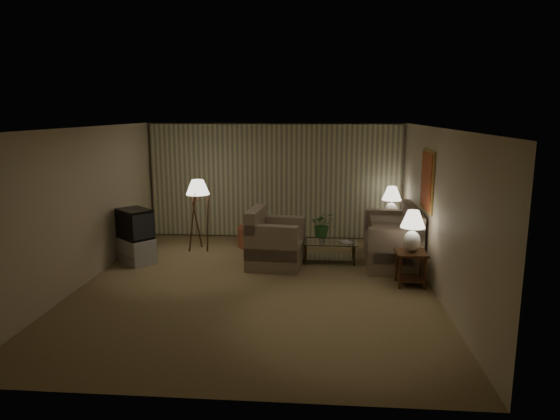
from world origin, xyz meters
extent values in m
plane|color=#A18658|center=(0.00, 0.00, 0.00)|extent=(7.00, 7.00, 0.00)
cube|color=beige|center=(0.00, 3.50, 1.35)|extent=(6.00, 0.04, 2.70)
cube|color=beige|center=(-3.00, 0.00, 1.35)|extent=(0.04, 7.00, 2.70)
cube|color=beige|center=(3.00, 0.00, 1.35)|extent=(0.04, 7.00, 2.70)
cube|color=white|center=(0.00, 0.00, 2.70)|extent=(6.00, 7.00, 0.04)
cube|color=beige|center=(0.00, 3.42, 1.35)|extent=(5.85, 0.12, 2.65)
cube|color=#BA9041|center=(2.98, 0.80, 1.75)|extent=(0.03, 0.90, 1.10)
cube|color=#AE3920|center=(2.95, 0.80, 1.75)|extent=(0.02, 0.80, 1.00)
cube|color=gray|center=(2.50, 1.58, 0.23)|extent=(2.09, 1.20, 0.46)
cube|color=gray|center=(0.23, 1.13, 0.23)|extent=(1.27, 1.22, 0.47)
cube|color=#3A1E0F|center=(2.65, 0.23, 0.58)|extent=(0.51, 0.51, 0.04)
cube|color=#3A1E0F|center=(2.65, 0.23, 0.12)|extent=(0.44, 0.44, 0.02)
cylinder|color=#3A1E0F|center=(2.44, 0.02, 0.28)|extent=(0.05, 0.05, 0.56)
cylinder|color=#3A1E0F|center=(2.44, 0.44, 0.28)|extent=(0.05, 0.05, 0.56)
cylinder|color=#3A1E0F|center=(2.86, 0.02, 0.28)|extent=(0.05, 0.05, 0.56)
cylinder|color=#3A1E0F|center=(2.86, 0.44, 0.28)|extent=(0.05, 0.05, 0.56)
cube|color=#3A1E0F|center=(2.65, 2.83, 0.58)|extent=(0.47, 0.40, 0.04)
cube|color=#3A1E0F|center=(2.65, 2.83, 0.12)|extent=(0.40, 0.34, 0.02)
cylinder|color=#3A1E0F|center=(2.46, 2.68, 0.28)|extent=(0.05, 0.05, 0.56)
cylinder|color=#3A1E0F|center=(2.46, 2.98, 0.28)|extent=(0.05, 0.05, 0.56)
cylinder|color=#3A1E0F|center=(2.84, 2.68, 0.28)|extent=(0.05, 0.05, 0.56)
cylinder|color=#3A1E0F|center=(2.84, 2.98, 0.28)|extent=(0.05, 0.05, 0.56)
ellipsoid|color=white|center=(2.65, 0.23, 0.78)|extent=(0.29, 0.29, 0.37)
cylinder|color=white|center=(2.65, 0.23, 1.01)|extent=(0.03, 0.03, 0.08)
cone|color=white|center=(2.65, 0.23, 1.18)|extent=(0.42, 0.42, 0.29)
ellipsoid|color=white|center=(2.65, 2.83, 0.79)|extent=(0.30, 0.30, 0.38)
cylinder|color=white|center=(2.65, 2.83, 1.02)|extent=(0.03, 0.03, 0.09)
cone|color=white|center=(2.65, 2.83, 1.19)|extent=(0.43, 0.43, 0.30)
cube|color=silver|center=(1.28, 1.48, 0.41)|extent=(1.09, 0.59, 0.02)
cube|color=silver|center=(1.28, 1.48, 0.10)|extent=(1.01, 0.52, 0.01)
cylinder|color=#41331A|center=(0.81, 1.25, 0.20)|extent=(0.04, 0.04, 0.40)
cylinder|color=#41331A|center=(0.81, 1.71, 0.20)|extent=(0.04, 0.04, 0.40)
cylinder|color=#41331A|center=(1.76, 1.25, 0.20)|extent=(0.04, 0.04, 0.40)
cylinder|color=#41331A|center=(1.76, 1.71, 0.20)|extent=(0.04, 0.04, 0.40)
cube|color=#B3B3B6|center=(-2.55, 1.13, 0.25)|extent=(1.26, 1.26, 0.50)
cube|color=black|center=(-2.55, 1.13, 0.79)|extent=(1.17, 1.16, 0.58)
cylinder|color=#3A1E0F|center=(-1.52, 2.12, 1.20)|extent=(0.04, 0.04, 0.22)
cone|color=white|center=(-1.52, 2.12, 1.38)|extent=(0.50, 0.50, 0.31)
cylinder|color=#964F33|center=(-0.41, 2.54, 0.22)|extent=(0.84, 0.84, 0.45)
imported|color=white|center=(1.13, 1.48, 0.48)|extent=(0.15, 0.15, 0.14)
imported|color=#316D30|center=(1.13, 1.48, 0.80)|extent=(0.48, 0.42, 0.50)
imported|color=olive|center=(1.53, 1.38, 0.42)|extent=(0.28, 0.30, 0.02)
camera|label=1|loc=(1.07, -8.16, 2.97)|focal=32.00mm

